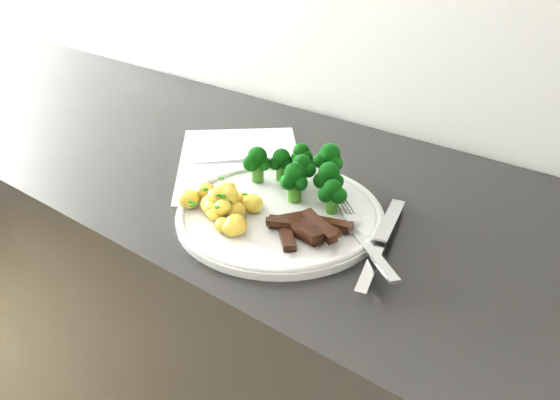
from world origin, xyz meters
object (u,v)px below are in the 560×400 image
(potatoes, at_px, (222,204))
(knife, at_px, (377,253))
(broccoli, at_px, (304,169))
(fork, at_px, (366,241))
(recipe_paper, at_px, (240,162))
(counter, at_px, (268,362))
(beef_strips, at_px, (307,227))
(plate, at_px, (280,213))

(potatoes, xyz_separation_m, knife, (0.23, 0.05, -0.02))
(broccoli, relative_size, potatoes, 1.40)
(knife, bearing_deg, fork, 174.57)
(potatoes, bearing_deg, knife, 12.80)
(broccoli, distance_m, fork, 0.17)
(recipe_paper, relative_size, knife, 1.63)
(broccoli, bearing_deg, counter, 167.47)
(counter, xyz_separation_m, beef_strips, (0.17, -0.11, 0.46))
(beef_strips, distance_m, fork, 0.08)
(counter, bearing_deg, knife, -19.70)
(potatoes, distance_m, knife, 0.23)
(counter, height_order, broccoli, broccoli)
(plate, distance_m, broccoli, 0.08)
(counter, height_order, potatoes, potatoes)
(counter, relative_size, potatoes, 17.16)
(plate, distance_m, knife, 0.16)
(potatoes, distance_m, beef_strips, 0.13)
(potatoes, height_order, beef_strips, potatoes)
(recipe_paper, bearing_deg, knife, -17.97)
(knife, bearing_deg, plate, 178.54)
(fork, bearing_deg, counter, 159.30)
(broccoli, height_order, fork, broccoli)
(potatoes, xyz_separation_m, fork, (0.21, 0.05, -0.01))
(recipe_paper, relative_size, plate, 1.20)
(counter, bearing_deg, fork, -20.70)
(recipe_paper, distance_m, fork, 0.33)
(beef_strips, height_order, knife, beef_strips)
(broccoli, distance_m, potatoes, 0.14)
(recipe_paper, height_order, beef_strips, beef_strips)
(beef_strips, bearing_deg, potatoes, -165.58)
(counter, bearing_deg, recipe_paper, 169.24)
(recipe_paper, bearing_deg, potatoes, -56.10)
(knife, bearing_deg, broccoli, 156.49)
(counter, xyz_separation_m, broccoli, (0.10, -0.02, 0.49))
(broccoli, bearing_deg, fork, -25.50)
(broccoli, bearing_deg, beef_strips, -52.44)
(potatoes, relative_size, knife, 0.60)
(potatoes, bearing_deg, recipe_paper, 123.90)
(beef_strips, bearing_deg, recipe_paper, 151.60)
(plate, bearing_deg, fork, -0.95)
(plate, relative_size, knife, 1.36)
(counter, bearing_deg, potatoes, -74.60)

